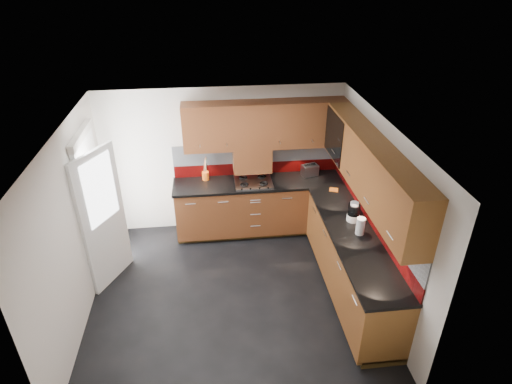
{
  "coord_description": "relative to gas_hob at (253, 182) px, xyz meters",
  "views": [
    {
      "loc": [
        -0.2,
        -4.47,
        4.14
      ],
      "look_at": [
        0.4,
        0.65,
        1.23
      ],
      "focal_mm": 30.0,
      "sensor_mm": 36.0,
      "label": 1
    }
  ],
  "objects": [
    {
      "name": "extractor_hood",
      "position": [
        0.0,
        0.17,
        0.32
      ],
      "size": [
        0.6,
        0.33,
        0.4
      ],
      "primitive_type": "cube",
      "color": "#612E15",
      "rests_on": "room"
    },
    {
      "name": "base_cabinets",
      "position": [
        0.62,
        -0.75,
        -0.52
      ],
      "size": [
        2.7,
        3.2,
        0.95
      ],
      "color": "#612E15",
      "rests_on": "room"
    },
    {
      "name": "room",
      "position": [
        -0.45,
        -1.47,
        0.54
      ],
      "size": [
        4.0,
        3.8,
        2.64
      ],
      "color": "black"
    },
    {
      "name": "back_door",
      "position": [
        -2.23,
        -0.72,
        0.08
      ],
      "size": [
        0.42,
        1.19,
        2.04
      ],
      "color": "white",
      "rests_on": "room"
    },
    {
      "name": "utensil_pot",
      "position": [
        -0.75,
        0.2,
        0.08
      ],
      "size": [
        0.11,
        0.11,
        0.4
      ],
      "color": "orange",
      "rests_on": "countertop"
    },
    {
      "name": "upper_cabinets",
      "position": [
        0.78,
        -0.69,
        0.88
      ],
      "size": [
        2.5,
        3.2,
        0.72
      ],
      "color": "#612E15",
      "rests_on": "room"
    },
    {
      "name": "backsplash",
      "position": [
        0.83,
        -0.54,
        0.25
      ],
      "size": [
        2.7,
        3.2,
        0.54
      ],
      "color": "#6E0A09",
      "rests_on": "countertop"
    },
    {
      "name": "orange_cloth",
      "position": [
        1.2,
        -0.39,
        -0.01
      ],
      "size": [
        0.16,
        0.15,
        0.01
      ],
      "primitive_type": "cube",
      "rotation": [
        0.0,
        0.0,
        -0.32
      ],
      "color": "orange",
      "rests_on": "countertop"
    },
    {
      "name": "food_processor",
      "position": [
        1.22,
        -1.24,
        0.11
      ],
      "size": [
        0.17,
        0.17,
        0.28
      ],
      "color": "white",
      "rests_on": "countertop"
    },
    {
      "name": "gas_hob",
      "position": [
        0.0,
        0.0,
        0.0
      ],
      "size": [
        0.59,
        0.52,
        0.05
      ],
      "color": "silver",
      "rests_on": "countertop"
    },
    {
      "name": "toaster",
      "position": [
        0.94,
        0.15,
        0.08
      ],
      "size": [
        0.29,
        0.22,
        0.19
      ],
      "color": "silver",
      "rests_on": "countertop"
    },
    {
      "name": "paper_towel",
      "position": [
        1.21,
        -1.56,
        0.1
      ],
      "size": [
        0.15,
        0.15,
        0.24
      ],
      "primitive_type": "cylinder",
      "rotation": [
        0.0,
        0.0,
        -0.37
      ],
      "color": "white",
      "rests_on": "countertop"
    },
    {
      "name": "glass_cabinet",
      "position": [
        1.26,
        -0.4,
        0.91
      ],
      "size": [
        0.32,
        0.8,
        0.66
      ],
      "color": "black",
      "rests_on": "room"
    },
    {
      "name": "countertop",
      "position": [
        0.6,
        -0.77,
        -0.04
      ],
      "size": [
        2.72,
        3.22,
        0.04
      ],
      "color": "black",
      "rests_on": "base_cabinets"
    }
  ]
}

